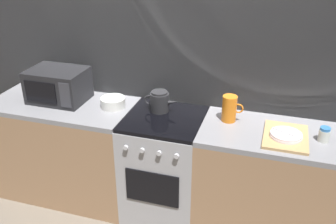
{
  "coord_description": "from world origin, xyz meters",
  "views": [
    {
      "loc": [
        0.79,
        -2.46,
        2.23
      ],
      "look_at": [
        0.03,
        0.0,
        0.95
      ],
      "focal_mm": 40.43,
      "sensor_mm": 36.0,
      "label": 1
    }
  ],
  "objects_px": {
    "stove_unit": "(164,166)",
    "kettle": "(160,101)",
    "spice_jar": "(324,134)",
    "dish_pile": "(286,136)",
    "mixing_bowl": "(113,102)",
    "microwave": "(58,85)",
    "pitcher": "(230,108)"
  },
  "relations": [
    {
      "from": "microwave",
      "to": "kettle",
      "type": "xyz_separation_m",
      "value": [
        0.87,
        0.05,
        -0.05
      ]
    },
    {
      "from": "microwave",
      "to": "dish_pile",
      "type": "bearing_deg",
      "value": -3.25
    },
    {
      "from": "microwave",
      "to": "mixing_bowl",
      "type": "distance_m",
      "value": 0.49
    },
    {
      "from": "stove_unit",
      "to": "kettle",
      "type": "bearing_deg",
      "value": 124.21
    },
    {
      "from": "stove_unit",
      "to": "dish_pile",
      "type": "bearing_deg",
      "value": -3.51
    },
    {
      "from": "pitcher",
      "to": "dish_pile",
      "type": "xyz_separation_m",
      "value": [
        0.42,
        -0.15,
        -0.08
      ]
    },
    {
      "from": "microwave",
      "to": "pitcher",
      "type": "bearing_deg",
      "value": 1.88
    },
    {
      "from": "kettle",
      "to": "spice_jar",
      "type": "bearing_deg",
      "value": -5.53
    },
    {
      "from": "microwave",
      "to": "dish_pile",
      "type": "relative_size",
      "value": 1.15
    },
    {
      "from": "kettle",
      "to": "dish_pile",
      "type": "xyz_separation_m",
      "value": [
        0.97,
        -0.16,
        -0.06
      ]
    },
    {
      "from": "microwave",
      "to": "dish_pile",
      "type": "distance_m",
      "value": 1.84
    },
    {
      "from": "kettle",
      "to": "dish_pile",
      "type": "relative_size",
      "value": 0.71
    },
    {
      "from": "kettle",
      "to": "pitcher",
      "type": "distance_m",
      "value": 0.55
    },
    {
      "from": "mixing_bowl",
      "to": "spice_jar",
      "type": "bearing_deg",
      "value": -2.66
    },
    {
      "from": "spice_jar",
      "to": "dish_pile",
      "type": "bearing_deg",
      "value": -171.26
    },
    {
      "from": "pitcher",
      "to": "spice_jar",
      "type": "xyz_separation_m",
      "value": [
        0.67,
        -0.11,
        -0.05
      ]
    },
    {
      "from": "pitcher",
      "to": "spice_jar",
      "type": "distance_m",
      "value": 0.68
    },
    {
      "from": "pitcher",
      "to": "microwave",
      "type": "bearing_deg",
      "value": -178.12
    },
    {
      "from": "mixing_bowl",
      "to": "spice_jar",
      "type": "relative_size",
      "value": 1.9
    },
    {
      "from": "kettle",
      "to": "mixing_bowl",
      "type": "distance_m",
      "value": 0.39
    },
    {
      "from": "stove_unit",
      "to": "pitcher",
      "type": "bearing_deg",
      "value": 11.19
    },
    {
      "from": "microwave",
      "to": "spice_jar",
      "type": "bearing_deg",
      "value": -1.83
    },
    {
      "from": "dish_pile",
      "to": "mixing_bowl",
      "type": "bearing_deg",
      "value": 175.25
    },
    {
      "from": "mixing_bowl",
      "to": "dish_pile",
      "type": "height_order",
      "value": "mixing_bowl"
    },
    {
      "from": "microwave",
      "to": "mixing_bowl",
      "type": "bearing_deg",
      "value": 0.94
    },
    {
      "from": "mixing_bowl",
      "to": "spice_jar",
      "type": "xyz_separation_m",
      "value": [
        1.6,
        -0.07,
        0.01
      ]
    },
    {
      "from": "microwave",
      "to": "dish_pile",
      "type": "xyz_separation_m",
      "value": [
        1.84,
        -0.1,
        -0.12
      ]
    },
    {
      "from": "microwave",
      "to": "mixing_bowl",
      "type": "xyz_separation_m",
      "value": [
        0.49,
        0.01,
        -0.1
      ]
    },
    {
      "from": "stove_unit",
      "to": "spice_jar",
      "type": "distance_m",
      "value": 1.25
    },
    {
      "from": "stove_unit",
      "to": "kettle",
      "type": "xyz_separation_m",
      "value": [
        -0.07,
        0.1,
        0.53
      ]
    },
    {
      "from": "stove_unit",
      "to": "dish_pile",
      "type": "distance_m",
      "value": 1.02
    },
    {
      "from": "microwave",
      "to": "kettle",
      "type": "height_order",
      "value": "microwave"
    }
  ]
}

